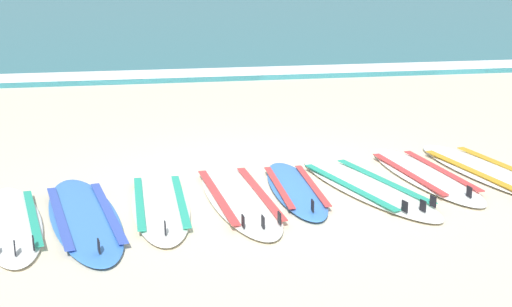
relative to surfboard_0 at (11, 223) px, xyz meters
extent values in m
plane|color=beige|center=(2.59, 0.81, -0.04)|extent=(80.00, 80.00, 0.00)
cube|color=white|center=(2.59, 7.65, 0.02)|extent=(80.00, 0.93, 0.11)
ellipsoid|color=white|center=(0.00, 0.00, 0.00)|extent=(0.93, 2.30, 0.07)
cube|color=teal|center=(0.20, 0.04, 0.04)|extent=(0.34, 1.56, 0.01)
cube|color=black|center=(0.15, -0.86, 0.09)|extent=(0.03, 0.09, 0.11)
cube|color=black|center=(0.29, -0.77, 0.09)|extent=(0.03, 0.09, 0.11)
ellipsoid|color=#3875CC|center=(0.67, 0.04, 0.00)|extent=(1.04, 2.59, 0.07)
cube|color=#334CB2|center=(0.45, 0.00, 0.04)|extent=(0.38, 1.76, 0.01)
cube|color=#334CB2|center=(0.90, 0.08, 0.04)|extent=(0.38, 1.76, 0.01)
cube|color=black|center=(0.84, -0.93, 0.09)|extent=(0.03, 0.09, 0.11)
ellipsoid|color=silver|center=(1.41, 0.28, 0.00)|extent=(0.57, 2.28, 0.07)
cube|color=teal|center=(1.20, 0.28, 0.04)|extent=(0.08, 1.59, 0.01)
cube|color=teal|center=(1.61, 0.28, 0.04)|extent=(0.08, 1.59, 0.01)
cube|color=black|center=(1.41, -0.61, 0.09)|extent=(0.01, 0.09, 0.11)
ellipsoid|color=silver|center=(2.22, 0.36, 0.00)|extent=(0.81, 2.54, 0.07)
cube|color=#D13838|center=(1.99, 0.35, 0.04)|extent=(0.22, 1.75, 0.01)
cube|color=#D13838|center=(2.44, 0.38, 0.04)|extent=(0.22, 1.75, 0.01)
cube|color=black|center=(2.29, -0.61, 0.09)|extent=(0.02, 0.09, 0.11)
cube|color=black|center=(2.12, -0.56, 0.09)|extent=(0.02, 0.09, 0.11)
cube|color=black|center=(2.46, -0.53, 0.09)|extent=(0.02, 0.09, 0.11)
ellipsoid|color=#3875CC|center=(2.85, 0.53, 0.00)|extent=(0.53, 2.02, 0.07)
cube|color=#D13838|center=(2.67, 0.53, 0.04)|extent=(0.09, 1.41, 0.01)
cube|color=#D13838|center=(3.03, 0.53, 0.04)|extent=(0.09, 1.41, 0.01)
cube|color=black|center=(2.84, -0.26, 0.09)|extent=(0.01, 0.09, 0.11)
ellipsoid|color=silver|center=(3.62, 0.48, 0.00)|extent=(1.29, 2.55, 0.07)
cube|color=teal|center=(3.41, 0.42, 0.04)|extent=(0.57, 1.69, 0.01)
cube|color=teal|center=(3.83, 0.55, 0.04)|extent=(0.57, 1.69, 0.01)
cube|color=black|center=(3.89, -0.44, 0.09)|extent=(0.04, 0.09, 0.11)
cube|color=black|center=(3.71, -0.43, 0.09)|extent=(0.04, 0.09, 0.11)
cube|color=black|center=(4.04, -0.34, 0.09)|extent=(0.04, 0.09, 0.11)
ellipsoid|color=white|center=(4.40, 0.78, 0.00)|extent=(0.87, 2.39, 0.07)
cube|color=#D13838|center=(4.19, 0.76, 0.04)|extent=(0.28, 1.63, 0.01)
cube|color=#D13838|center=(4.61, 0.81, 0.04)|extent=(0.28, 1.63, 0.01)
cube|color=black|center=(4.51, -0.12, 0.09)|extent=(0.02, 0.09, 0.11)
ellipsoid|color=white|center=(5.18, 0.74, 0.00)|extent=(1.13, 2.67, 0.07)
cube|color=gold|center=(4.95, 0.70, 0.04)|extent=(0.44, 1.80, 0.01)
cube|color=gold|center=(5.41, 0.78, 0.04)|extent=(0.44, 1.80, 0.01)
camera|label=1|loc=(1.11, -7.04, 2.56)|focal=53.90mm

